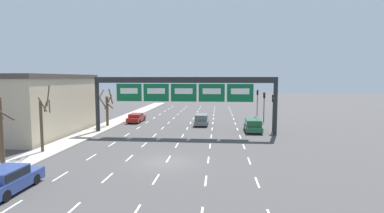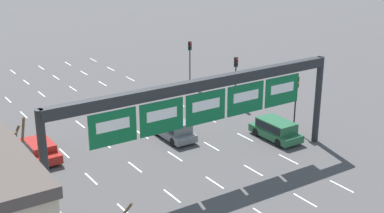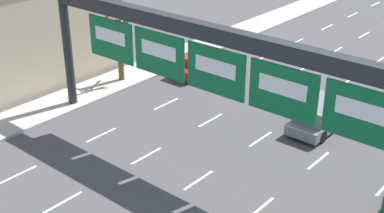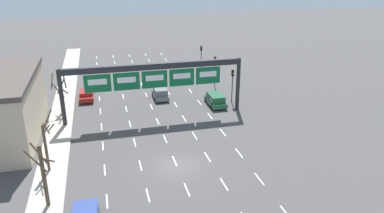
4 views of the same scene
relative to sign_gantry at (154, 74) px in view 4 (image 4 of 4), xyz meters
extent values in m
plane|color=#474444|center=(0.00, -12.37, -5.50)|extent=(220.00, 220.00, 0.00)
cube|color=#A8A399|center=(-11.30, -12.37, -5.42)|extent=(2.80, 110.00, 0.15)
cube|color=white|center=(-6.60, -16.37, -5.49)|extent=(0.12, 2.00, 0.01)
cube|color=white|center=(-6.60, -11.37, -5.49)|extent=(0.12, 2.00, 0.01)
cube|color=white|center=(-6.60, -6.37, -5.49)|extent=(0.12, 2.00, 0.01)
cube|color=white|center=(-6.60, -1.37, -5.49)|extent=(0.12, 2.00, 0.01)
cube|color=white|center=(-6.60, 3.63, -5.49)|extent=(0.12, 2.00, 0.01)
cube|color=white|center=(-6.60, 8.63, -5.49)|extent=(0.12, 2.00, 0.01)
cube|color=white|center=(-6.60, 13.63, -5.49)|extent=(0.12, 2.00, 0.01)
cube|color=white|center=(-6.60, 18.63, -5.49)|extent=(0.12, 2.00, 0.01)
cube|color=white|center=(-6.60, 23.63, -5.49)|extent=(0.12, 2.00, 0.01)
cube|color=white|center=(-6.60, 28.63, -5.49)|extent=(0.12, 2.00, 0.01)
cube|color=white|center=(-6.60, 33.63, -5.49)|extent=(0.12, 2.00, 0.01)
cube|color=white|center=(-3.30, -16.37, -5.49)|extent=(0.12, 2.00, 0.01)
cube|color=white|center=(-3.30, -11.37, -5.49)|extent=(0.12, 2.00, 0.01)
cube|color=white|center=(-3.30, -6.37, -5.49)|extent=(0.12, 2.00, 0.01)
cube|color=white|center=(-3.30, -1.37, -5.49)|extent=(0.12, 2.00, 0.01)
cube|color=white|center=(-3.30, 3.63, -5.49)|extent=(0.12, 2.00, 0.01)
cube|color=white|center=(-3.30, 8.63, -5.49)|extent=(0.12, 2.00, 0.01)
cube|color=white|center=(-3.30, 13.63, -5.49)|extent=(0.12, 2.00, 0.01)
cube|color=white|center=(-3.30, 18.63, -5.49)|extent=(0.12, 2.00, 0.01)
cube|color=white|center=(-3.30, 23.63, -5.49)|extent=(0.12, 2.00, 0.01)
cube|color=white|center=(-3.30, 28.63, -5.49)|extent=(0.12, 2.00, 0.01)
cube|color=white|center=(-3.30, 33.63, -5.49)|extent=(0.12, 2.00, 0.01)
cube|color=white|center=(0.00, -16.37, -5.49)|extent=(0.12, 2.00, 0.01)
cube|color=white|center=(0.00, -11.37, -5.49)|extent=(0.12, 2.00, 0.01)
cube|color=white|center=(0.00, -6.37, -5.49)|extent=(0.12, 2.00, 0.01)
cube|color=white|center=(0.00, -1.37, -5.49)|extent=(0.12, 2.00, 0.01)
cube|color=white|center=(0.00, 3.63, -5.49)|extent=(0.12, 2.00, 0.01)
cube|color=white|center=(0.00, 8.63, -5.49)|extent=(0.12, 2.00, 0.01)
cube|color=white|center=(0.00, 13.63, -5.49)|extent=(0.12, 2.00, 0.01)
cube|color=white|center=(0.00, 18.63, -5.49)|extent=(0.12, 2.00, 0.01)
cube|color=white|center=(0.00, 23.63, -5.49)|extent=(0.12, 2.00, 0.01)
cube|color=white|center=(0.00, 28.63, -5.49)|extent=(0.12, 2.00, 0.01)
cube|color=white|center=(0.00, 33.63, -5.49)|extent=(0.12, 2.00, 0.01)
cube|color=white|center=(3.30, -16.37, -5.49)|extent=(0.12, 2.00, 0.01)
cube|color=white|center=(3.30, -11.37, -5.49)|extent=(0.12, 2.00, 0.01)
cube|color=white|center=(3.30, -6.37, -5.49)|extent=(0.12, 2.00, 0.01)
cube|color=white|center=(3.30, -1.37, -5.49)|extent=(0.12, 2.00, 0.01)
cube|color=white|center=(3.30, 3.63, -5.49)|extent=(0.12, 2.00, 0.01)
cube|color=white|center=(3.30, 8.63, -5.49)|extent=(0.12, 2.00, 0.01)
cube|color=white|center=(3.30, 13.63, -5.49)|extent=(0.12, 2.00, 0.01)
cube|color=white|center=(3.30, 18.63, -5.49)|extent=(0.12, 2.00, 0.01)
cube|color=white|center=(3.30, 23.63, -5.49)|extent=(0.12, 2.00, 0.01)
cube|color=white|center=(3.30, 28.63, -5.49)|extent=(0.12, 2.00, 0.01)
cube|color=white|center=(3.30, 33.63, -5.49)|extent=(0.12, 2.00, 0.01)
cube|color=white|center=(6.60, -21.37, -5.49)|extent=(0.12, 2.00, 0.01)
cube|color=white|center=(6.60, -16.37, -5.49)|extent=(0.12, 2.00, 0.01)
cube|color=white|center=(6.60, -11.37, -5.49)|extent=(0.12, 2.00, 0.01)
cube|color=white|center=(6.60, -6.37, -5.49)|extent=(0.12, 2.00, 0.01)
cube|color=white|center=(6.60, -1.37, -5.49)|extent=(0.12, 2.00, 0.01)
cube|color=white|center=(6.60, 3.63, -5.49)|extent=(0.12, 2.00, 0.01)
cube|color=white|center=(6.60, 8.63, -5.49)|extent=(0.12, 2.00, 0.01)
cube|color=white|center=(6.60, 13.63, -5.49)|extent=(0.12, 2.00, 0.01)
cube|color=white|center=(6.60, 18.63, -5.49)|extent=(0.12, 2.00, 0.01)
cube|color=white|center=(6.60, 23.63, -5.49)|extent=(0.12, 2.00, 0.01)
cube|color=white|center=(6.60, 28.63, -5.49)|extent=(0.12, 2.00, 0.01)
cube|color=white|center=(6.60, 33.63, -5.49)|extent=(0.12, 2.00, 0.01)
cylinder|color=#232628|center=(-10.70, 0.06, -2.10)|extent=(0.50, 0.50, 6.79)
cylinder|color=#232628|center=(10.70, 0.06, -2.10)|extent=(0.50, 0.50, 6.79)
cube|color=#232628|center=(0.00, 0.06, 0.94)|extent=(21.40, 0.60, 0.70)
cube|color=#0C6033|center=(-6.59, -0.28, -0.55)|extent=(3.05, 0.08, 2.09)
cube|color=white|center=(-6.59, -0.32, -0.36)|extent=(2.13, 0.02, 0.67)
cube|color=#0C6033|center=(-3.30, -0.28, -0.55)|extent=(3.05, 0.08, 2.09)
cube|color=white|center=(-3.30, -0.32, -0.36)|extent=(2.13, 0.02, 0.67)
cube|color=#0C6033|center=(0.00, -0.28, -0.55)|extent=(3.05, 0.08, 2.09)
cube|color=white|center=(0.00, -0.32, -0.36)|extent=(2.13, 0.02, 0.67)
cube|color=#0C6033|center=(3.30, -0.28, -0.55)|extent=(3.05, 0.08, 2.09)
cube|color=white|center=(3.30, -0.32, -0.36)|extent=(2.13, 0.02, 0.67)
cube|color=#0C6033|center=(6.59, -0.28, -0.55)|extent=(3.05, 0.08, 2.09)
cube|color=white|center=(6.59, -0.32, -0.36)|extent=(2.13, 0.02, 0.67)
cylinder|color=black|center=(-7.33, -17.97, -5.17)|extent=(0.22, 0.66, 0.66)
cube|color=#235B38|center=(8.41, 2.09, -5.00)|extent=(1.91, 4.41, 0.59)
cube|color=#235B38|center=(8.41, 2.05, -4.32)|extent=(1.76, 3.08, 0.76)
cube|color=black|center=(8.41, 2.05, -4.32)|extent=(1.80, 2.84, 0.55)
cylinder|color=black|center=(7.54, 3.41, -5.17)|extent=(0.22, 0.66, 0.66)
cylinder|color=black|center=(9.28, 3.41, -5.17)|extent=(0.22, 0.66, 0.66)
cylinder|color=black|center=(7.54, 0.77, -5.17)|extent=(0.22, 0.66, 0.66)
cylinder|color=black|center=(9.28, 0.77, -5.17)|extent=(0.22, 0.66, 0.66)
cube|color=slate|center=(1.73, 6.60, -5.02)|extent=(1.82, 4.17, 0.55)
cube|color=slate|center=(1.73, 6.56, -4.34)|extent=(1.68, 2.92, 0.81)
cube|color=black|center=(1.73, 6.56, -4.34)|extent=(1.71, 2.69, 0.58)
cylinder|color=black|center=(0.91, 7.85, -5.17)|extent=(0.22, 0.66, 0.66)
cylinder|color=black|center=(2.55, 7.85, -5.17)|extent=(0.22, 0.66, 0.66)
cylinder|color=black|center=(0.91, 5.34, -5.17)|extent=(0.22, 0.66, 0.66)
cylinder|color=black|center=(2.55, 5.34, -5.17)|extent=(0.22, 0.66, 0.66)
cube|color=maroon|center=(-8.32, 8.93, -4.98)|extent=(1.83, 4.78, 0.63)
cube|color=maroon|center=(-8.32, 8.65, -4.43)|extent=(1.69, 2.49, 0.48)
cube|color=black|center=(-8.32, 8.65, -4.43)|extent=(1.72, 2.29, 0.35)
cylinder|color=black|center=(-9.15, 10.37, -5.17)|extent=(0.22, 0.66, 0.66)
cylinder|color=black|center=(-7.50, 10.37, -5.17)|extent=(0.22, 0.66, 0.66)
cylinder|color=black|center=(-9.15, 7.50, -5.17)|extent=(0.22, 0.66, 0.66)
cylinder|color=black|center=(-7.50, 7.50, -5.17)|extent=(0.22, 0.66, 0.66)
cylinder|color=black|center=(11.00, 18.41, -3.66)|extent=(0.12, 0.12, 3.68)
cube|color=black|center=(11.00, 18.41, -1.37)|extent=(0.30, 0.24, 0.90)
sphere|color=red|center=(11.00, 18.28, -1.07)|extent=(0.20, 0.20, 0.20)
sphere|color=#412F0C|center=(11.00, 18.28, -1.37)|extent=(0.20, 0.20, 0.20)
sphere|color=#0E3515|center=(11.00, 18.28, -1.67)|extent=(0.20, 0.20, 0.20)
cylinder|color=black|center=(11.01, 10.65, -3.69)|extent=(0.12, 0.12, 3.61)
cube|color=black|center=(11.01, 10.65, -1.44)|extent=(0.30, 0.24, 0.90)
sphere|color=red|center=(11.01, 10.52, -1.14)|extent=(0.20, 0.20, 0.20)
sphere|color=#412F0C|center=(11.01, 10.52, -1.44)|extent=(0.20, 0.20, 0.20)
sphere|color=#0E3515|center=(11.01, 10.52, -1.74)|extent=(0.20, 0.20, 0.20)
cylinder|color=black|center=(10.92, 2.64, -3.66)|extent=(0.12, 0.12, 3.68)
cube|color=black|center=(10.92, 2.64, -1.36)|extent=(0.30, 0.24, 0.90)
sphere|color=#3D0E0C|center=(10.92, 2.51, -1.06)|extent=(0.20, 0.20, 0.20)
sphere|color=gold|center=(10.92, 2.51, -1.36)|extent=(0.20, 0.20, 0.20)
sphere|color=#0E3515|center=(10.92, 2.51, -1.66)|extent=(0.20, 0.20, 0.20)
cylinder|color=brown|center=(-11.06, -15.92, -2.76)|extent=(0.31, 0.31, 5.18)
cylinder|color=brown|center=(-11.33, -16.62, -1.06)|extent=(1.55, 0.71, 1.74)
cylinder|color=brown|center=(-10.51, -16.22, -1.29)|extent=(0.75, 1.24, 1.03)
cylinder|color=brown|center=(-11.01, -16.43, -0.62)|extent=(1.15, 0.25, 2.09)
cylinder|color=brown|center=(-11.50, -10.42, -3.10)|extent=(0.25, 0.25, 4.50)
cylinder|color=brown|center=(-11.22, -10.13, -1.36)|extent=(0.73, 0.71, 0.99)
cylinder|color=brown|center=(-11.02, -9.99, -0.40)|extent=(1.02, 1.12, 1.95)
cylinder|color=brown|center=(-11.21, -10.59, -1.14)|extent=(0.49, 0.73, 1.35)
cylinder|color=brown|center=(-10.89, -10.06, -1.34)|extent=(0.86, 1.35, 1.29)
cylinder|color=brown|center=(-11.11, 4.30, -3.35)|extent=(0.36, 0.36, 4.00)
cylinder|color=brown|center=(-11.12, 4.79, -2.14)|extent=(1.14, 0.19, 1.99)
cylinder|color=brown|center=(-10.66, 3.99, -2.53)|extent=(0.81, 1.07, 1.03)
cylinder|color=brown|center=(-10.55, 4.28, -1.34)|extent=(0.21, 1.27, 2.12)
cylinder|color=brown|center=(-11.38, 3.66, -2.27)|extent=(1.45, 0.73, 1.83)
cylinder|color=brown|center=(-12.02, 4.37, -1.23)|extent=(0.32, 1.94, 1.61)
camera|label=1|loc=(4.05, -35.31, 1.18)|focal=28.00mm
camera|label=2|loc=(-18.68, -26.98, 10.87)|focal=50.00mm
camera|label=3|loc=(12.86, -17.03, 7.81)|focal=50.00mm
camera|label=4|loc=(-6.25, -42.49, 12.39)|focal=35.00mm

